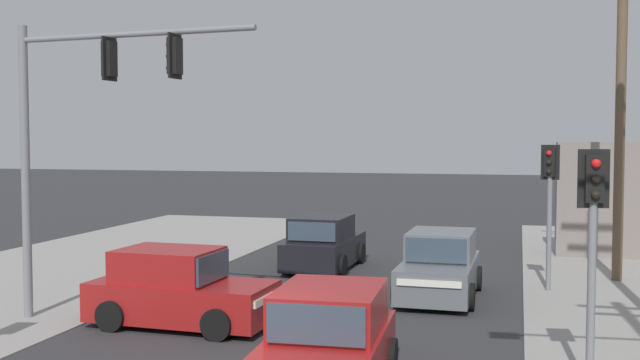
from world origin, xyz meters
TOP-DOWN VIEW (x-y plane):
  - lane_dash_mid at (0.00, 3.00)m, footprint 0.20×2.40m
  - lane_dash_far at (0.00, 8.00)m, footprint 0.20×2.40m
  - utility_pole_background_right at (6.36, 11.83)m, footprint 1.80×0.26m
  - traffic_signal_mast at (-4.62, 4.30)m, footprint 5.27×0.63m
  - pedestal_signal_right_kerb at (4.90, 2.45)m, footprint 0.44×0.30m
  - pedestal_signal_far_median at (4.58, 9.99)m, footprint 0.43×0.31m
  - hatchback_kerbside_parked at (1.22, 1.52)m, footprint 1.92×3.71m
  - hatchback_crossing_left at (-2.62, 4.62)m, footprint 3.70×1.90m
  - hatchback_oncoming_near at (2.10, 8.64)m, footprint 1.82×3.66m
  - hatchback_oncoming_mid at (-1.49, 11.64)m, footprint 1.84×3.67m

SIDE VIEW (x-z plane):
  - lane_dash_mid at x=0.00m, z-range 0.00..0.01m
  - lane_dash_far at x=0.00m, z-range 0.00..0.01m
  - hatchback_kerbside_parked at x=1.22m, z-range -0.06..1.47m
  - hatchback_crossing_left at x=-2.62m, z-range -0.06..1.47m
  - hatchback_oncoming_near at x=2.10m, z-range -0.06..1.47m
  - hatchback_oncoming_mid at x=-1.49m, z-range -0.06..1.47m
  - pedestal_signal_right_kerb at x=4.90m, z-range 0.64..4.20m
  - pedestal_signal_far_median at x=4.58m, z-range 0.64..4.20m
  - traffic_signal_mast at x=-4.62m, z-range 1.15..7.15m
  - utility_pole_background_right at x=6.36m, z-range 0.24..10.42m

